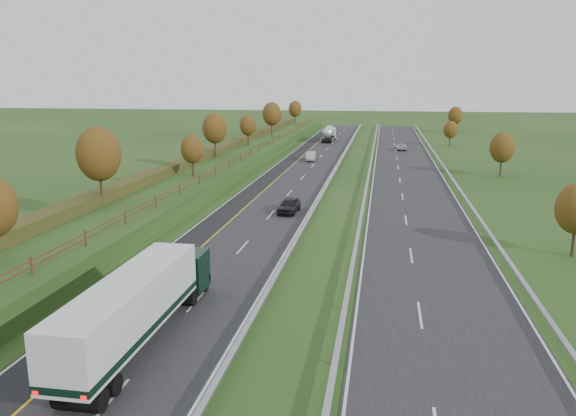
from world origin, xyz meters
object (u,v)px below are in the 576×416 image
road_tanker (329,133)px  car_oncoming (401,147)px  car_silver_mid (311,156)px  car_small_far (331,132)px  box_lorry (139,304)px  car_dark_near (289,205)px

road_tanker → car_oncoming: road_tanker is taller
road_tanker → car_silver_mid: size_ratio=2.33×
car_small_far → road_tanker: bearing=-90.2°
car_oncoming → road_tanker: bearing=-46.6°
car_small_far → car_oncoming: size_ratio=1.02×
box_lorry → car_dark_near: (2.69, 31.81, -1.50)m
box_lorry → car_dark_near: 31.95m
car_silver_mid → car_small_far: 49.36m
box_lorry → road_tanker: (-0.37, 106.89, -0.47)m
car_dark_near → car_silver_mid: size_ratio=0.97×
car_small_far → car_oncoming: bearing=-64.3°
car_silver_mid → car_oncoming: size_ratio=1.03×
box_lorry → car_oncoming: 92.76m
car_silver_mid → car_oncoming: bearing=43.9°
box_lorry → car_silver_mid: box_lorry is taller
car_oncoming → box_lorry: bearing=76.9°
car_silver_mid → car_small_far: bearing=86.0°
car_silver_mid → car_small_far: car_silver_mid is taller
road_tanker → car_dark_near: size_ratio=2.42×
box_lorry → car_dark_near: box_lorry is taller
car_oncoming → car_silver_mid: bearing=46.1°
box_lorry → road_tanker: box_lorry is taller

